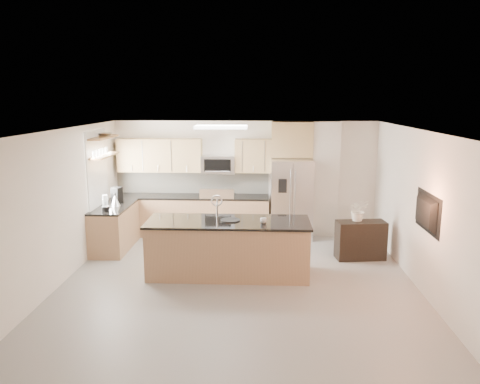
{
  "coord_description": "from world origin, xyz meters",
  "views": [
    {
      "loc": [
        0.38,
        -7.43,
        3.11
      ],
      "look_at": [
        -0.02,
        1.3,
        1.35
      ],
      "focal_mm": 35.0,
      "sensor_mm": 36.0,
      "label": 1
    }
  ],
  "objects_px": {
    "cup": "(263,221)",
    "television": "(422,212)",
    "refrigerator": "(291,198)",
    "credenza": "(360,240)",
    "island": "(228,248)",
    "range": "(218,215)",
    "blender": "(105,204)",
    "coffee_maker": "(117,195)",
    "flower_vase": "(359,205)",
    "platter": "(230,220)",
    "microwave": "(218,164)",
    "kettle": "(115,200)",
    "bowl": "(105,134)"
  },
  "relations": [
    {
      "from": "platter",
      "to": "television",
      "type": "xyz_separation_m",
      "value": [
        3.07,
        -0.71,
        0.35
      ]
    },
    {
      "from": "credenza",
      "to": "flower_vase",
      "type": "xyz_separation_m",
      "value": [
        -0.06,
        0.05,
        0.7
      ]
    },
    {
      "from": "island",
      "to": "television",
      "type": "xyz_separation_m",
      "value": [
        3.1,
        -0.69,
        0.85
      ]
    },
    {
      "from": "kettle",
      "to": "microwave",
      "type": "bearing_deg",
      "value": 31.04
    },
    {
      "from": "range",
      "to": "platter",
      "type": "distance_m",
      "value": 2.51
    },
    {
      "from": "range",
      "to": "refrigerator",
      "type": "xyz_separation_m",
      "value": [
        1.66,
        -0.05,
        0.42
      ]
    },
    {
      "from": "blender",
      "to": "kettle",
      "type": "distance_m",
      "value": 0.46
    },
    {
      "from": "refrigerator",
      "to": "flower_vase",
      "type": "relative_size",
      "value": 2.78
    },
    {
      "from": "kettle",
      "to": "flower_vase",
      "type": "relative_size",
      "value": 0.41
    },
    {
      "from": "range",
      "to": "cup",
      "type": "relative_size",
      "value": 9.86
    },
    {
      "from": "credenza",
      "to": "bowl",
      "type": "distance_m",
      "value": 5.6
    },
    {
      "from": "coffee_maker",
      "to": "refrigerator",
      "type": "bearing_deg",
      "value": 10.58
    },
    {
      "from": "microwave",
      "to": "credenza",
      "type": "relative_size",
      "value": 0.81
    },
    {
      "from": "cup",
      "to": "television",
      "type": "distance_m",
      "value": 2.57
    },
    {
      "from": "blender",
      "to": "coffee_maker",
      "type": "height_order",
      "value": "blender"
    },
    {
      "from": "cup",
      "to": "platter",
      "type": "bearing_deg",
      "value": 166.03
    },
    {
      "from": "refrigerator",
      "to": "cup",
      "type": "relative_size",
      "value": 15.39
    },
    {
      "from": "blender",
      "to": "microwave",
      "type": "bearing_deg",
      "value": 38.89
    },
    {
      "from": "range",
      "to": "kettle",
      "type": "bearing_deg",
      "value": -151.61
    },
    {
      "from": "bowl",
      "to": "television",
      "type": "relative_size",
      "value": 0.33
    },
    {
      "from": "microwave",
      "to": "coffee_maker",
      "type": "bearing_deg",
      "value": -157.41
    },
    {
      "from": "credenza",
      "to": "bowl",
      "type": "relative_size",
      "value": 2.62
    },
    {
      "from": "credenza",
      "to": "kettle",
      "type": "height_order",
      "value": "kettle"
    },
    {
      "from": "cup",
      "to": "bowl",
      "type": "height_order",
      "value": "bowl"
    },
    {
      "from": "range",
      "to": "kettle",
      "type": "xyz_separation_m",
      "value": [
        -2.02,
        -1.09,
        0.56
      ]
    },
    {
      "from": "bowl",
      "to": "cup",
      "type": "bearing_deg",
      "value": -28.04
    },
    {
      "from": "range",
      "to": "blender",
      "type": "distance_m",
      "value": 2.66
    },
    {
      "from": "television",
      "to": "bowl",
      "type": "bearing_deg",
      "value": 68.15
    },
    {
      "from": "island",
      "to": "cup",
      "type": "relative_size",
      "value": 24.83
    },
    {
      "from": "credenza",
      "to": "blender",
      "type": "bearing_deg",
      "value": 173.6
    },
    {
      "from": "microwave",
      "to": "island",
      "type": "distance_m",
      "value": 2.82
    },
    {
      "from": "refrigerator",
      "to": "credenza",
      "type": "xyz_separation_m",
      "value": [
        1.27,
        -1.42,
        -0.51
      ]
    },
    {
      "from": "refrigerator",
      "to": "blender",
      "type": "distance_m",
      "value": 4.03
    },
    {
      "from": "flower_vase",
      "to": "credenza",
      "type": "bearing_deg",
      "value": -39.76
    },
    {
      "from": "coffee_maker",
      "to": "credenza",
      "type": "bearing_deg",
      "value": -8.17
    },
    {
      "from": "refrigerator",
      "to": "coffee_maker",
      "type": "relative_size",
      "value": 5.51
    },
    {
      "from": "microwave",
      "to": "television",
      "type": "relative_size",
      "value": 0.71
    },
    {
      "from": "microwave",
      "to": "range",
      "type": "bearing_deg",
      "value": -90.0
    },
    {
      "from": "cup",
      "to": "television",
      "type": "height_order",
      "value": "television"
    },
    {
      "from": "island",
      "to": "cup",
      "type": "bearing_deg",
      "value": -11.44
    },
    {
      "from": "cup",
      "to": "flower_vase",
      "type": "distance_m",
      "value": 2.17
    },
    {
      "from": "coffee_maker",
      "to": "bowl",
      "type": "xyz_separation_m",
      "value": [
        -0.16,
        -0.06,
        1.31
      ]
    },
    {
      "from": "blender",
      "to": "coffee_maker",
      "type": "distance_m",
      "value": 0.8
    },
    {
      "from": "island",
      "to": "bowl",
      "type": "height_order",
      "value": "bowl"
    },
    {
      "from": "coffee_maker",
      "to": "bowl",
      "type": "bearing_deg",
      "value": -157.65
    },
    {
      "from": "flower_vase",
      "to": "television",
      "type": "relative_size",
      "value": 0.6
    },
    {
      "from": "credenza",
      "to": "coffee_maker",
      "type": "xyz_separation_m",
      "value": [
        -5.03,
        0.72,
        0.7
      ]
    },
    {
      "from": "kettle",
      "to": "television",
      "type": "height_order",
      "value": "television"
    },
    {
      "from": "coffee_maker",
      "to": "microwave",
      "type": "bearing_deg",
      "value": 22.59
    },
    {
      "from": "island",
      "to": "flower_vase",
      "type": "relative_size",
      "value": 4.48
    }
  ]
}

